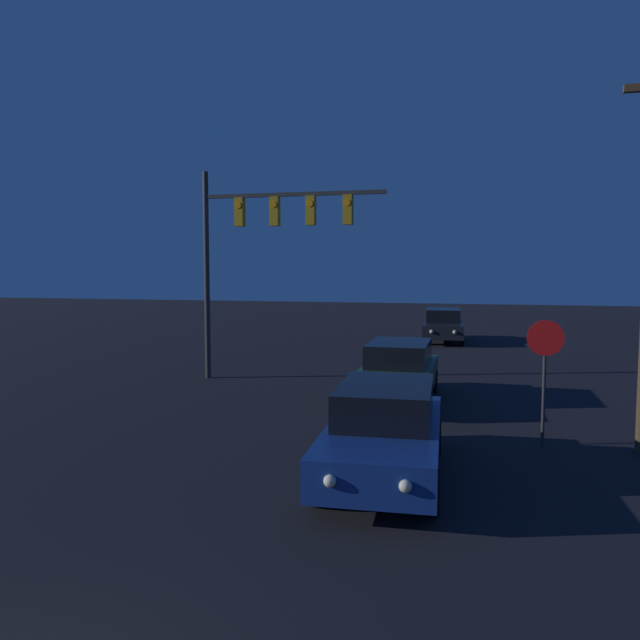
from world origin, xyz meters
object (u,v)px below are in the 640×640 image
Objects in this scene: car_mid at (398,371)px; traffic_signal_mast at (260,233)px; car_far at (443,325)px; car_near at (385,430)px; stop_sign at (545,358)px.

traffic_signal_mast is (-4.65, 2.01, 3.88)m from car_mid.
car_far is 0.73× the size of traffic_signal_mast.
car_near is 1.91× the size of stop_sign.
car_mid is at bearing 85.18° from car_far.
car_near is 1.01× the size of car_mid.
stop_sign is (8.04, -5.57, -2.90)m from traffic_signal_mast.
car_mid is 1.89× the size of stop_sign.
car_mid is 5.01m from stop_sign.
traffic_signal_mast is at bearing -60.56° from car_near.
car_near is at bearing 87.22° from car_far.
car_near and car_far have the same top height.
car_far is (-0.05, 20.42, 0.00)m from car_near.
car_near is at bearing 94.90° from car_mid.
car_far is 1.91× the size of stop_sign.
traffic_signal_mast is at bearing 64.26° from car_far.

